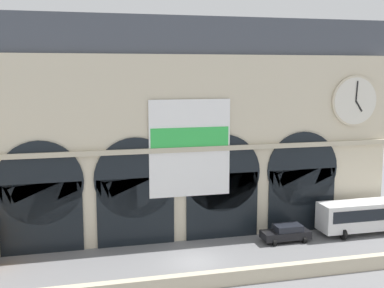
% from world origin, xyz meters
% --- Properties ---
extents(ground_plane, '(200.00, 200.00, 0.00)m').
position_xyz_m(ground_plane, '(0.00, 0.00, 0.00)').
color(ground_plane, slate).
extents(quay_parapet_wall, '(90.00, 0.70, 1.11)m').
position_xyz_m(quay_parapet_wall, '(0.00, -4.86, 0.56)').
color(quay_parapet_wall, beige).
rests_on(quay_parapet_wall, ground).
extents(station_building, '(41.47, 6.25, 20.12)m').
position_xyz_m(station_building, '(0.03, 7.91, 9.84)').
color(station_building, beige).
rests_on(station_building, ground).
extents(car_mideast, '(4.40, 2.22, 1.55)m').
position_xyz_m(car_mideast, '(9.32, 2.54, 0.80)').
color(car_mideast, black).
rests_on(car_mideast, ground).
extents(bus_east, '(11.00, 3.25, 3.10)m').
position_xyz_m(bus_east, '(18.46, 2.76, 1.78)').
color(bus_east, white).
rests_on(bus_east, ground).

